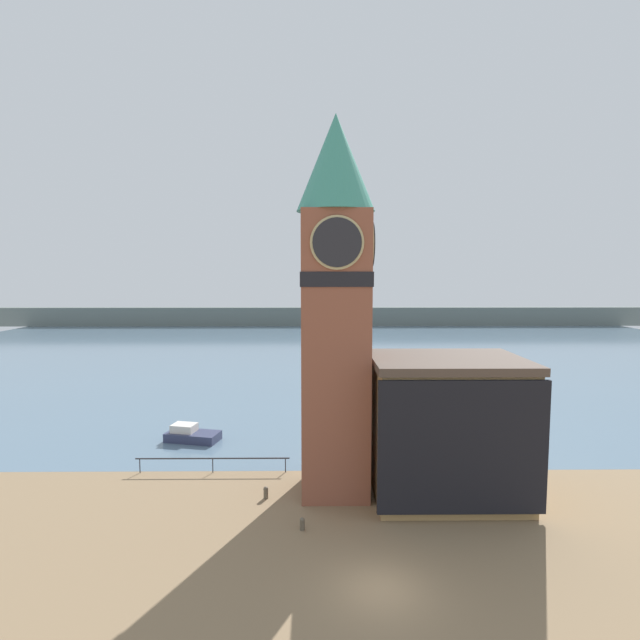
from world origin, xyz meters
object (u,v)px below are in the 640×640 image
object	(u,v)px
pier_building	(446,427)
boat_near	(191,435)
clock_tower	(335,297)
mooring_bollard_far	(266,492)
mooring_bollard_near	(302,523)

from	to	relation	value
pier_building	boat_near	world-z (taller)	pier_building
clock_tower	mooring_bollard_far	distance (m)	13.17
pier_building	mooring_bollard_near	bearing A→B (deg)	-154.34
pier_building	mooring_bollard_near	world-z (taller)	pier_building
clock_tower	pier_building	xyz separation A→B (m)	(7.10, -0.57, -8.28)
clock_tower	mooring_bollard_far	size ratio (longest dim) A/B	30.85
mooring_bollard_far	mooring_bollard_near	bearing A→B (deg)	-58.50
clock_tower	pier_building	distance (m)	10.92
mooring_bollard_near	mooring_bollard_far	bearing A→B (deg)	121.50
mooring_bollard_near	clock_tower	bearing A→B (deg)	67.80
mooring_bollard_near	mooring_bollard_far	xyz separation A→B (m)	(-2.42, 3.95, 0.03)
boat_near	mooring_bollard_far	size ratio (longest dim) A/B	6.15
boat_near	mooring_bollard_near	xyz separation A→B (m)	(9.89, -15.01, -0.13)
mooring_bollard_far	boat_near	bearing A→B (deg)	124.02
pier_building	clock_tower	bearing A→B (deg)	175.40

